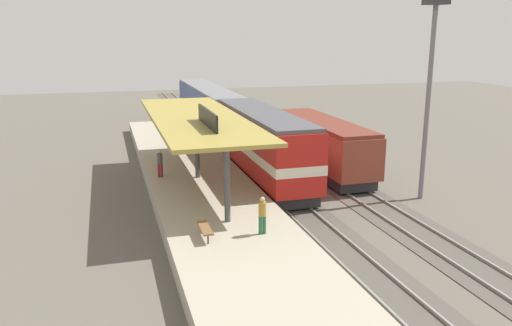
# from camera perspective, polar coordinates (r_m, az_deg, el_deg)

# --- Properties ---
(ground_plane) EXTENTS (120.00, 120.00, 0.00)m
(ground_plane) POSITION_cam_1_polar(r_m,az_deg,el_deg) (33.88, 4.66, -2.20)
(ground_plane) COLOR #5B564C
(track_near) EXTENTS (3.20, 110.00, 0.16)m
(track_near) POSITION_cam_1_polar(r_m,az_deg,el_deg) (33.23, 1.43, -2.42)
(track_near) COLOR #4E4941
(track_near) RESTS_ON ground
(track_far) EXTENTS (3.20, 110.00, 0.16)m
(track_far) POSITION_cam_1_polar(r_m,az_deg,el_deg) (34.86, 8.66, -1.79)
(track_far) COLOR #4E4941
(track_far) RESTS_ON ground
(platform) EXTENTS (6.00, 44.00, 0.90)m
(platform) POSITION_cam_1_polar(r_m,az_deg,el_deg) (32.07, -6.42, -2.35)
(platform) COLOR #A89E89
(platform) RESTS_ON ground
(station_canopy) EXTENTS (5.20, 18.00, 4.70)m
(station_canopy) POSITION_cam_1_polar(r_m,az_deg,el_deg) (31.07, -6.60, 4.85)
(station_canopy) COLOR #47474C
(station_canopy) RESTS_ON platform
(platform_bench) EXTENTS (0.44, 1.70, 0.50)m
(platform_bench) POSITION_cam_1_polar(r_m,az_deg,el_deg) (22.48, -5.65, -7.19)
(platform_bench) COLOR #333338
(platform_bench) RESTS_ON platform
(locomotive) EXTENTS (2.93, 14.43, 4.44)m
(locomotive) POSITION_cam_1_polar(r_m,az_deg,el_deg) (33.98, 0.72, 2.09)
(locomotive) COLOR #28282D
(locomotive) RESTS_ON track_near
(passenger_carriage_single) EXTENTS (2.90, 20.00, 4.24)m
(passenger_carriage_single) POSITION_cam_1_polar(r_m,az_deg,el_deg) (51.23, -5.22, 6.00)
(passenger_carriage_single) COLOR #28282D
(passenger_carriage_single) RESTS_ON track_near
(freight_car) EXTENTS (2.80, 12.00, 3.54)m
(freight_car) POSITION_cam_1_polar(r_m,az_deg,el_deg) (36.22, 7.41, 2.02)
(freight_car) COLOR #28282D
(freight_car) RESTS_ON track_far
(light_mast) EXTENTS (1.10, 1.10, 11.70)m
(light_mast) POSITION_cam_1_polar(r_m,az_deg,el_deg) (30.76, 18.86, 11.35)
(light_mast) COLOR slate
(light_mast) RESTS_ON ground
(person_waiting) EXTENTS (0.34, 0.34, 1.71)m
(person_waiting) POSITION_cam_1_polar(r_m,az_deg,el_deg) (22.65, 0.71, -5.58)
(person_waiting) COLOR #23603D
(person_waiting) RESTS_ON platform
(person_walking) EXTENTS (0.34, 0.34, 1.71)m
(person_walking) POSITION_cam_1_polar(r_m,az_deg,el_deg) (32.07, -10.56, 0.10)
(person_walking) COLOR maroon
(person_walking) RESTS_ON platform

